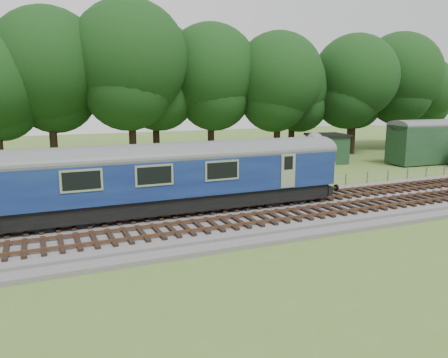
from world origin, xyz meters
name	(u,v)px	position (x,y,z in m)	size (l,w,h in m)	color
ground	(283,214)	(0.00, 0.00, 0.00)	(120.00, 120.00, 0.00)	#4A6C27
ballast	(283,211)	(0.00, 0.00, 0.17)	(70.00, 7.00, 0.35)	#4C4C4F
track_north	(271,201)	(0.00, 1.40, 0.42)	(67.20, 2.40, 0.21)	black
track_south	(299,214)	(0.00, -1.60, 0.42)	(67.20, 2.40, 0.21)	black
fence	(248,197)	(0.00, 4.50, 0.00)	(64.00, 0.12, 1.00)	#6B6054
tree_line	(170,162)	(0.00, 22.00, 0.00)	(70.00, 8.00, 18.00)	black
dmu_railcar	(181,171)	(-5.56, 1.40, 2.61)	(18.05, 2.86, 3.88)	black
shed	(327,148)	(14.05, 14.92, 1.47)	(4.10, 4.10, 2.90)	#17331A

